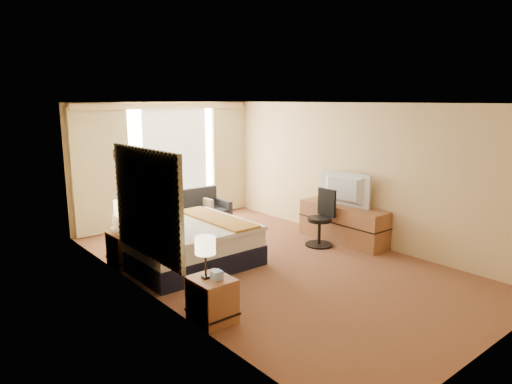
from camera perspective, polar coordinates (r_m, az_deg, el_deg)
floor at (r=7.64m, az=1.78°, el=-8.84°), size 4.20×7.00×0.02m
ceiling at (r=7.16m, az=1.91°, el=11.05°), size 4.20×7.00×0.02m
wall_back at (r=10.15m, az=-11.40°, el=3.60°), size 4.20×0.02×2.60m
wall_front at (r=5.28m, az=27.98°, el=-4.76°), size 4.20×0.02×2.60m
wall_left at (r=6.13m, az=-13.03°, el=-1.57°), size 0.02×7.00×2.60m
wall_right at (r=8.81m, az=12.14°, el=2.39°), size 0.02×7.00×2.60m
headboard at (r=6.33m, az=-13.52°, el=-1.38°), size 0.06×1.85×1.50m
nightstand_left at (r=5.71m, az=-5.52°, el=-13.22°), size 0.45×0.52×0.55m
nightstand_right at (r=7.77m, az=-16.04°, el=-6.81°), size 0.45×0.52×0.55m
media_dresser at (r=8.80m, az=10.78°, el=-3.90°), size 0.50×1.80×0.70m
window at (r=10.24m, az=-10.09°, el=3.83°), size 2.30×0.02×2.30m
curtains at (r=10.03m, az=-11.13°, el=4.15°), size 4.12×0.19×2.56m
bed at (r=7.59m, az=-8.58°, el=-6.37°), size 1.94×1.77×0.94m
loveseat at (r=9.65m, az=-7.38°, el=-2.93°), size 1.33×0.76×0.81m
floor_lamp at (r=8.93m, az=-16.61°, el=1.78°), size 0.22×0.22×1.73m
desk_chair at (r=8.50m, az=8.20°, el=-3.56°), size 0.51×0.51×1.05m
lamp_left at (r=5.46m, az=-6.36°, el=-6.76°), size 0.25×0.25×0.52m
lamp_right at (r=7.61m, az=-16.43°, el=-1.86°), size 0.25×0.25×0.53m
tissue_box at (r=5.53m, az=-4.93°, el=-10.33°), size 0.13×0.13×0.11m
telephone at (r=7.59m, az=-14.74°, el=-4.76°), size 0.19×0.16×0.06m
television at (r=8.62m, az=10.63°, el=0.32°), size 0.21×1.10×0.63m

